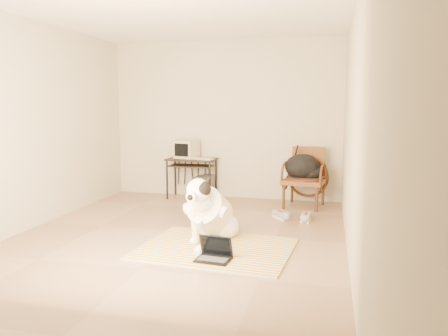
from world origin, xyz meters
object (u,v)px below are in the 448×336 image
(dog, at_px, (210,213))
(backpack, at_px, (304,168))
(pc_tower, at_px, (204,188))
(crt_monitor, at_px, (187,149))
(computer_desk, at_px, (191,164))
(laptop, at_px, (214,254))
(rattan_chair, at_px, (305,177))

(dog, distance_m, backpack, 2.34)
(pc_tower, bearing_deg, crt_monitor, 164.48)
(pc_tower, bearing_deg, computer_desk, 171.24)
(laptop, relative_size, backpack, 0.63)
(dog, xyz_separation_m, pc_tower, (-0.73, 2.22, -0.14))
(dog, distance_m, crt_monitor, 2.60)
(pc_tower, bearing_deg, dog, -71.89)
(pc_tower, relative_size, backpack, 0.80)
(crt_monitor, distance_m, pc_tower, 0.73)
(laptop, xyz_separation_m, crt_monitor, (-1.28, 2.97, 0.77))
(backpack, bearing_deg, dog, -114.66)
(backpack, bearing_deg, rattan_chair, 5.41)
(dog, xyz_separation_m, computer_desk, (-0.95, 2.26, 0.26))
(dog, bearing_deg, rattan_chair, 64.90)
(crt_monitor, bearing_deg, laptop, -66.65)
(computer_desk, bearing_deg, rattan_chair, -4.40)
(dog, height_order, rattan_chair, rattan_chair)
(crt_monitor, height_order, pc_tower, crt_monitor)
(laptop, height_order, pc_tower, pc_tower)
(crt_monitor, bearing_deg, dog, -65.44)
(dog, relative_size, laptop, 3.20)
(computer_desk, height_order, crt_monitor, crt_monitor)
(laptop, height_order, crt_monitor, crt_monitor)
(laptop, bearing_deg, dog, 108.90)
(computer_desk, relative_size, pc_tower, 1.79)
(dog, relative_size, backpack, 2.03)
(backpack, bearing_deg, pc_tower, 176.07)
(dog, bearing_deg, backpack, 65.34)
(dog, distance_m, rattan_chair, 2.33)
(dog, distance_m, pc_tower, 2.34)
(laptop, bearing_deg, computer_desk, 112.02)
(laptop, xyz_separation_m, backpack, (0.74, 2.76, 0.54))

